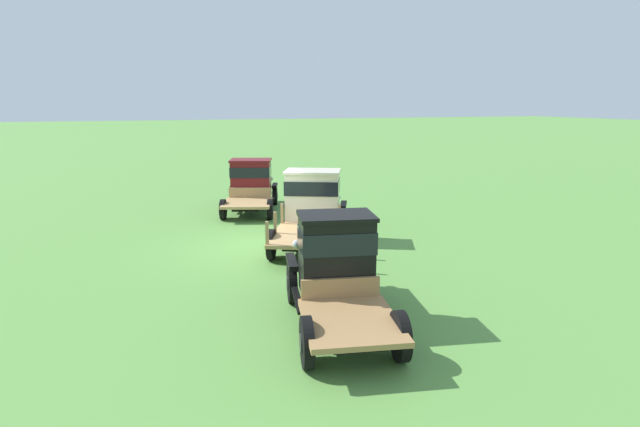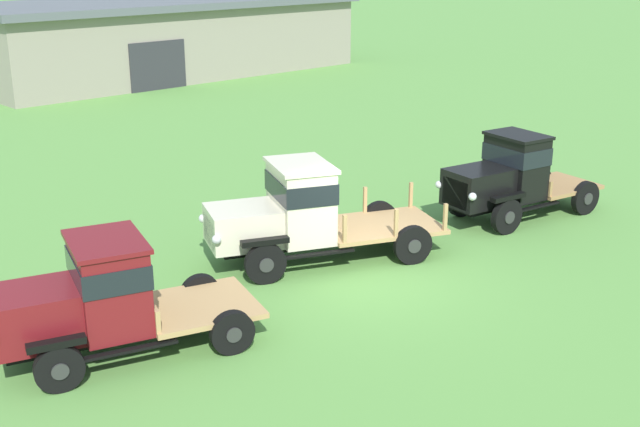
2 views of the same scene
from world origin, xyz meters
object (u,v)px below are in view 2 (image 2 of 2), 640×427
farm_shed (164,37)px  vintage_truck_foreground_near (99,297)px  vintage_truck_midrow_center (509,177)px  vintage_truck_second_in_line (297,212)px

farm_shed → vintage_truck_foreground_near: farm_shed is taller
vintage_truck_foreground_near → farm_shed: bearing=54.7°
farm_shed → vintage_truck_midrow_center: 29.00m
vintage_truck_foreground_near → vintage_truck_midrow_center: 11.48m
vintage_truck_midrow_center → vintage_truck_foreground_near: bearing=176.6°
vintage_truck_foreground_near → vintage_truck_midrow_center: vintage_truck_midrow_center is taller
vintage_truck_foreground_near → vintage_truck_second_in_line: (5.44, 0.91, 0.08)m
farm_shed → vintage_truck_second_in_line: farm_shed is taller
vintage_truck_foreground_near → vintage_truck_second_in_line: vintage_truck_second_in_line is taller
vintage_truck_foreground_near → vintage_truck_midrow_center: bearing=-3.4°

